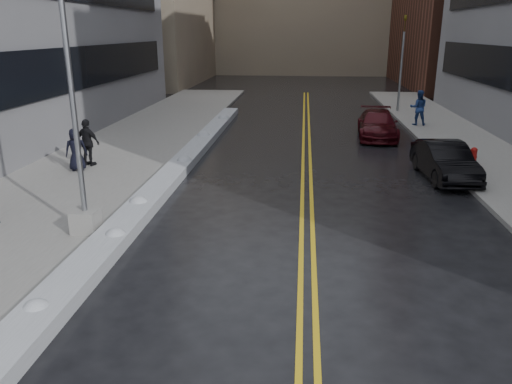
% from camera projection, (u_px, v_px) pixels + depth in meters
% --- Properties ---
extents(ground, '(160.00, 160.00, 0.00)m').
position_uv_depth(ground, '(194.00, 278.00, 11.04)').
color(ground, black).
rests_on(ground, ground).
extents(sidewalk_west, '(5.50, 50.00, 0.15)m').
position_uv_depth(sidewalk_west, '(110.00, 159.00, 21.00)').
color(sidewalk_west, gray).
rests_on(sidewalk_west, ground).
extents(sidewalk_east, '(4.00, 50.00, 0.15)m').
position_uv_depth(sidewalk_east, '(498.00, 168.00, 19.58)').
color(sidewalk_east, gray).
rests_on(sidewalk_east, ground).
extents(lane_line_left, '(0.12, 50.00, 0.01)m').
position_uv_depth(lane_line_left, '(303.00, 165.00, 20.29)').
color(lane_line_left, gold).
rests_on(lane_line_left, ground).
extents(lane_line_right, '(0.12, 50.00, 0.01)m').
position_uv_depth(lane_line_right, '(310.00, 165.00, 20.27)').
color(lane_line_right, gold).
rests_on(lane_line_right, ground).
extents(snow_ridge, '(0.90, 30.00, 0.34)m').
position_uv_depth(snow_ridge, '(175.00, 171.00, 18.78)').
color(snow_ridge, silver).
rests_on(snow_ridge, ground).
extents(lamppost, '(0.65, 0.65, 7.62)m').
position_uv_depth(lamppost, '(77.00, 143.00, 12.44)').
color(lamppost, gray).
rests_on(lamppost, sidewalk_west).
extents(fire_hydrant, '(0.26, 0.26, 0.73)m').
position_uv_depth(fire_hydrant, '(474.00, 156.00, 19.53)').
color(fire_hydrant, maroon).
rests_on(fire_hydrant, sidewalk_east).
extents(traffic_signal, '(0.16, 0.20, 6.00)m').
position_uv_depth(traffic_signal, '(402.00, 60.00, 31.95)').
color(traffic_signal, gray).
rests_on(traffic_signal, sidewalk_east).
extents(pedestrian_c, '(0.93, 0.79, 1.61)m').
position_uv_depth(pedestrian_c, '(76.00, 149.00, 18.73)').
color(pedestrian_c, black).
rests_on(pedestrian_c, sidewalk_west).
extents(pedestrian_d, '(1.15, 0.73, 1.83)m').
position_uv_depth(pedestrian_d, '(88.00, 143.00, 19.37)').
color(pedestrian_d, black).
rests_on(pedestrian_d, sidewalk_west).
extents(pedestrian_east, '(0.99, 0.80, 1.93)m').
position_uv_depth(pedestrian_east, '(418.00, 108.00, 27.81)').
color(pedestrian_east, navy).
rests_on(pedestrian_east, sidewalk_east).
extents(car_black, '(1.74, 4.21, 1.36)m').
position_uv_depth(car_black, '(445.00, 161.00, 18.19)').
color(car_black, black).
rests_on(car_black, ground).
extents(car_maroon, '(2.21, 4.78, 1.35)m').
position_uv_depth(car_maroon, '(378.00, 124.00, 25.30)').
color(car_maroon, '#39090E').
rests_on(car_maroon, ground).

